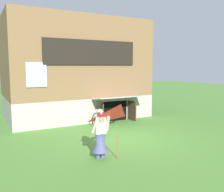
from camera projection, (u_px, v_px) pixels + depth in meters
name	position (u px, v px, depth m)	size (l,w,h in m)	color
ground_plane	(122.00, 138.00, 10.05)	(60.00, 60.00, 0.00)	#4C7F33
log_house	(75.00, 69.00, 14.38)	(7.59, 5.80, 5.46)	#9E998E
person	(100.00, 138.00, 7.77)	(0.61, 0.52, 1.58)	#474C75
kite	(121.00, 120.00, 7.35)	(1.12, 1.17, 1.64)	red
bicycle_green	(105.00, 118.00, 12.36)	(1.57, 0.37, 0.73)	black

